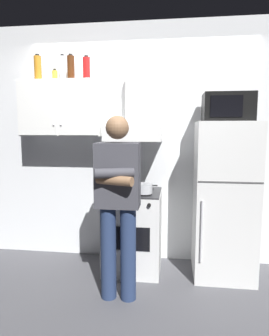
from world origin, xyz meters
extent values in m
plane|color=#4C4C51|center=(0.00, 0.00, 0.00)|extent=(7.00, 7.00, 0.00)
cube|color=white|center=(0.00, 0.60, 1.35)|extent=(4.80, 0.10, 2.70)
cube|color=white|center=(-0.85, 0.38, 1.75)|extent=(0.90, 0.34, 0.60)
cube|color=white|center=(-1.07, 0.20, 1.75)|extent=(0.43, 0.01, 0.58)
cube|color=white|center=(-0.62, 0.20, 1.75)|extent=(0.43, 0.01, 0.58)
sphere|color=#B2B2B7|center=(-0.89, 0.19, 1.57)|extent=(0.02, 0.02, 0.02)
sphere|color=#B2B2B7|center=(-0.81, 0.19, 1.57)|extent=(0.02, 0.02, 0.02)
cube|color=silver|center=(-0.05, 0.25, 0.42)|extent=(0.60, 0.60, 0.85)
cube|color=black|center=(-0.05, 0.25, 0.86)|extent=(0.59, 0.59, 0.01)
cube|color=black|center=(-0.05, -0.05, 0.45)|extent=(0.42, 0.01, 0.24)
cylinder|color=black|center=(-0.18, 0.13, 0.87)|extent=(0.16, 0.16, 0.01)
cylinder|color=black|center=(0.08, 0.13, 0.87)|extent=(0.16, 0.16, 0.01)
cylinder|color=black|center=(-0.18, 0.37, 0.87)|extent=(0.16, 0.16, 0.01)
cylinder|color=black|center=(0.08, 0.37, 0.87)|extent=(0.16, 0.16, 0.01)
cylinder|color=black|center=(-0.25, -0.06, 0.80)|extent=(0.04, 0.02, 0.04)
cylinder|color=black|center=(-0.12, -0.06, 0.80)|extent=(0.04, 0.02, 0.04)
cylinder|color=black|center=(0.02, -0.06, 0.80)|extent=(0.04, 0.02, 0.04)
cylinder|color=black|center=(0.15, -0.06, 0.80)|extent=(0.04, 0.02, 0.04)
cube|color=white|center=(-0.05, 0.33, 1.47)|extent=(0.60, 0.44, 0.15)
cube|color=white|center=(-0.05, 0.47, 1.85)|extent=(0.20, 0.16, 0.60)
cube|color=silver|center=(0.90, 0.25, 0.80)|extent=(0.60, 0.60, 1.60)
cube|color=#4C4C4C|center=(0.90, -0.05, 1.04)|extent=(0.59, 0.01, 0.01)
cylinder|color=silver|center=(0.65, -0.06, 0.56)|extent=(0.02, 0.02, 0.60)
cube|color=black|center=(0.90, 0.27, 1.74)|extent=(0.48, 0.36, 0.28)
cube|color=black|center=(0.86, 0.09, 1.74)|extent=(0.30, 0.01, 0.20)
cylinder|color=navy|center=(-0.19, -0.35, 0.42)|extent=(0.14, 0.14, 0.85)
cylinder|color=navy|center=(-0.01, -0.35, 0.42)|extent=(0.14, 0.14, 0.85)
cube|color=#3F3F47|center=(-0.10, -0.35, 1.13)|extent=(0.38, 0.20, 0.56)
cylinder|color=#3F3F47|center=(-0.10, -0.49, 1.17)|extent=(0.33, 0.17, 0.08)
cylinder|color=#8C6647|center=(-0.10, -0.49, 1.11)|extent=(0.33, 0.17, 0.08)
sphere|color=#8C6647|center=(-0.10, -0.35, 1.54)|extent=(0.20, 0.20, 0.20)
cylinder|color=#B7BABF|center=(0.08, 0.13, 0.92)|extent=(0.18, 0.18, 0.10)
cylinder|color=black|center=(-0.03, 0.13, 0.96)|extent=(0.05, 0.01, 0.01)
cylinder|color=black|center=(0.19, 0.13, 0.96)|extent=(0.05, 0.01, 0.01)
cylinder|color=#47230F|center=(-0.76, 0.42, 2.18)|extent=(0.08, 0.08, 0.27)
cylinder|color=black|center=(-0.76, 0.42, 2.33)|extent=(0.04, 0.04, 0.02)
cylinder|color=#B7721E|center=(-1.12, 0.36, 2.18)|extent=(0.08, 0.08, 0.27)
cylinder|color=black|center=(-1.12, 0.36, 2.33)|extent=(0.04, 0.04, 0.02)
cylinder|color=red|center=(-0.57, 0.38, 2.17)|extent=(0.08, 0.08, 0.24)
cylinder|color=black|center=(-0.57, 0.38, 2.30)|extent=(0.04, 0.04, 0.02)
cylinder|color=gold|center=(-0.94, 0.41, 2.11)|extent=(0.06, 0.06, 0.12)
cylinder|color=black|center=(-0.94, 0.41, 2.18)|extent=(0.03, 0.03, 0.02)
cylinder|color=silver|center=(-0.86, 0.41, 2.18)|extent=(0.06, 0.06, 0.27)
cylinder|color=black|center=(-0.86, 0.41, 2.33)|extent=(0.04, 0.04, 0.02)
camera|label=1|loc=(0.38, -2.86, 1.53)|focal=31.96mm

